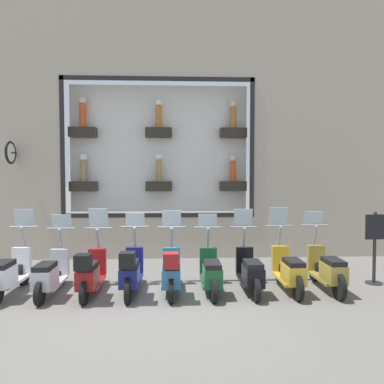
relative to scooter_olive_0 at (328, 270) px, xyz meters
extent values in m
plane|color=#66635E|center=(-0.24, 3.61, -0.43)|extent=(120.00, 120.00, 0.00)
cube|color=#ADA08E|center=(3.36, 3.61, 0.16)|extent=(0.40, 5.46, 1.19)
cube|color=black|center=(3.15, 3.61, 4.65)|extent=(0.04, 5.46, 0.12)
cube|color=black|center=(3.15, 3.61, 0.81)|extent=(0.04, 5.46, 0.12)
cube|color=black|center=(3.15, 0.94, 2.73)|extent=(0.04, 0.12, 3.96)
cube|color=black|center=(3.15, 6.28, 2.73)|extent=(0.04, 0.12, 3.96)
cube|color=silver|center=(3.71, 3.61, 2.73)|extent=(0.04, 5.22, 3.72)
cube|color=#28231E|center=(3.49, 1.43, 3.19)|extent=(0.36, 0.76, 0.28)
cylinder|color=#B26B2D|center=(3.49, 1.43, 3.63)|extent=(0.17, 0.17, 0.61)
sphere|color=beige|center=(3.49, 1.43, 4.04)|extent=(0.22, 0.22, 0.22)
cube|color=#28231E|center=(3.49, 3.61, 3.19)|extent=(0.36, 0.76, 0.28)
cylinder|color=#B26B2D|center=(3.49, 3.61, 3.64)|extent=(0.17, 0.17, 0.63)
sphere|color=white|center=(3.49, 3.61, 4.07)|extent=(0.23, 0.23, 0.23)
cube|color=#28231E|center=(3.49, 5.78, 3.19)|extent=(0.36, 0.76, 0.28)
cylinder|color=#CC4C23|center=(3.49, 5.78, 3.66)|extent=(0.18, 0.18, 0.66)
sphere|color=beige|center=(3.49, 5.78, 4.11)|extent=(0.24, 0.24, 0.24)
cube|color=#28231E|center=(3.49, 1.43, 1.63)|extent=(0.36, 0.76, 0.28)
cylinder|color=#CC4C23|center=(3.49, 1.43, 2.06)|extent=(0.16, 0.16, 0.58)
sphere|color=beige|center=(3.49, 1.43, 2.46)|extent=(0.21, 0.21, 0.21)
cube|color=#28231E|center=(3.49, 3.61, 1.63)|extent=(0.36, 0.76, 0.28)
cylinder|color=#9E7F4C|center=(3.49, 3.61, 2.08)|extent=(0.17, 0.17, 0.62)
sphere|color=white|center=(3.49, 3.61, 2.50)|extent=(0.22, 0.22, 0.22)
cube|color=#28231E|center=(3.49, 5.78, 1.63)|extent=(0.36, 0.76, 0.28)
cylinder|color=#9E7F4C|center=(3.49, 5.78, 2.07)|extent=(0.17, 0.17, 0.60)
sphere|color=white|center=(3.49, 5.78, 2.48)|extent=(0.22, 0.22, 0.22)
cylinder|color=black|center=(2.98, 7.55, 2.56)|extent=(0.35, 0.05, 0.05)
torus|color=black|center=(2.81, 7.55, 2.56)|extent=(0.63, 0.07, 0.63)
cylinder|color=white|center=(2.81, 7.55, 2.56)|extent=(0.51, 0.03, 0.51)
cylinder|color=black|center=(0.74, 0.00, -0.18)|extent=(0.52, 0.09, 0.52)
cylinder|color=black|center=(-0.55, 0.00, -0.18)|extent=(0.52, 0.09, 0.52)
cube|color=olive|center=(0.10, 0.00, -0.19)|extent=(1.02, 0.38, 0.06)
cube|color=olive|center=(-0.28, 0.00, 0.02)|extent=(0.61, 0.35, 0.36)
cube|color=black|center=(-0.28, 0.00, 0.25)|extent=(0.58, 0.31, 0.10)
cube|color=olive|center=(0.64, 0.00, 0.12)|extent=(0.12, 0.37, 0.56)
cylinder|color=gray|center=(0.71, 0.00, 0.62)|extent=(0.20, 0.06, 0.45)
cylinder|color=gray|center=(0.78, 0.00, 0.83)|extent=(0.04, 0.61, 0.04)
cube|color=silver|center=(0.82, 0.00, 0.99)|extent=(0.08, 0.42, 0.31)
cylinder|color=black|center=(0.75, 0.80, -0.18)|extent=(0.50, 0.09, 0.50)
cylinder|color=black|center=(-0.55, 0.80, -0.18)|extent=(0.50, 0.09, 0.50)
cube|color=gold|center=(0.10, 0.80, -0.20)|extent=(1.02, 0.38, 0.06)
cube|color=gold|center=(-0.28, 0.80, 0.01)|extent=(0.61, 0.35, 0.36)
cube|color=black|center=(-0.28, 0.80, 0.24)|extent=(0.58, 0.31, 0.10)
cube|color=gold|center=(0.64, 0.80, 0.11)|extent=(0.12, 0.37, 0.56)
cylinder|color=gray|center=(0.71, 0.80, 0.61)|extent=(0.20, 0.06, 0.45)
cylinder|color=gray|center=(0.78, 0.80, 0.82)|extent=(0.04, 0.61, 0.04)
cube|color=silver|center=(0.82, 0.80, 1.03)|extent=(0.10, 0.42, 0.42)
cylinder|color=black|center=(0.77, 1.61, -0.21)|extent=(0.45, 0.09, 0.45)
cylinder|color=black|center=(-0.57, 1.61, -0.21)|extent=(0.45, 0.09, 0.45)
cube|color=black|center=(0.10, 1.61, -0.22)|extent=(1.02, 0.38, 0.06)
cube|color=black|center=(-0.28, 1.61, -0.01)|extent=(0.61, 0.35, 0.36)
cube|color=black|center=(-0.28, 1.61, 0.22)|extent=(0.58, 0.31, 0.10)
cube|color=black|center=(0.64, 1.61, 0.09)|extent=(0.12, 0.37, 0.56)
cylinder|color=gray|center=(0.71, 1.61, 0.58)|extent=(0.20, 0.06, 0.45)
cylinder|color=gray|center=(0.78, 1.61, 0.80)|extent=(0.04, 0.61, 0.04)
cube|color=silver|center=(0.82, 1.61, 1.00)|extent=(0.10, 0.42, 0.41)
cylinder|color=black|center=(0.77, 2.41, -0.21)|extent=(0.45, 0.09, 0.45)
cylinder|color=black|center=(-0.57, 2.41, -0.21)|extent=(0.45, 0.09, 0.45)
cube|color=#19512D|center=(0.10, 2.41, -0.22)|extent=(1.02, 0.38, 0.06)
cube|color=#19512D|center=(-0.28, 2.41, -0.01)|extent=(0.61, 0.35, 0.36)
cube|color=black|center=(-0.28, 2.41, 0.22)|extent=(0.58, 0.31, 0.10)
cube|color=#19512D|center=(0.64, 2.41, 0.09)|extent=(0.12, 0.37, 0.56)
cylinder|color=gray|center=(0.71, 2.41, 0.58)|extent=(0.20, 0.06, 0.45)
cylinder|color=gray|center=(0.78, 2.41, 0.80)|extent=(0.04, 0.60, 0.04)
cube|color=silver|center=(0.82, 2.41, 0.95)|extent=(0.08, 0.42, 0.30)
cylinder|color=black|center=(0.76, 3.22, -0.20)|extent=(0.47, 0.09, 0.47)
cylinder|color=black|center=(-0.57, 3.22, -0.20)|extent=(0.47, 0.09, 0.47)
cube|color=teal|center=(0.10, 3.22, -0.21)|extent=(1.02, 0.39, 0.06)
cube|color=teal|center=(-0.28, 3.22, 0.00)|extent=(0.61, 0.35, 0.36)
cube|color=black|center=(-0.28, 3.22, 0.23)|extent=(0.58, 0.31, 0.10)
cube|color=teal|center=(0.64, 3.22, 0.10)|extent=(0.12, 0.37, 0.56)
cylinder|color=gray|center=(0.71, 3.22, 0.59)|extent=(0.20, 0.06, 0.45)
cylinder|color=gray|center=(0.78, 3.22, 0.81)|extent=(0.04, 0.60, 0.04)
cube|color=silver|center=(0.82, 3.22, 0.99)|extent=(0.09, 0.42, 0.37)
cube|color=maroon|center=(-0.61, 3.22, 0.39)|extent=(0.28, 0.28, 0.28)
cylinder|color=black|center=(0.75, 4.02, -0.18)|extent=(0.50, 0.09, 0.50)
cylinder|color=black|center=(-0.55, 4.02, -0.18)|extent=(0.50, 0.09, 0.50)
cube|color=navy|center=(0.10, 4.02, -0.20)|extent=(1.02, 0.39, 0.06)
cube|color=navy|center=(-0.28, 4.02, 0.01)|extent=(0.61, 0.35, 0.36)
cube|color=black|center=(-0.28, 4.02, 0.24)|extent=(0.58, 0.31, 0.10)
cube|color=navy|center=(0.64, 4.02, 0.11)|extent=(0.12, 0.37, 0.56)
cylinder|color=gray|center=(0.71, 4.02, 0.61)|extent=(0.20, 0.06, 0.45)
cylinder|color=gray|center=(0.78, 4.02, 0.82)|extent=(0.04, 0.60, 0.04)
cube|color=silver|center=(0.82, 4.02, 0.98)|extent=(0.08, 0.42, 0.31)
cube|color=black|center=(-0.60, 4.02, 0.40)|extent=(0.28, 0.28, 0.28)
cylinder|color=black|center=(0.77, 4.83, -0.21)|extent=(0.44, 0.09, 0.44)
cylinder|color=black|center=(-0.58, 4.83, -0.21)|extent=(0.44, 0.09, 0.44)
cube|color=maroon|center=(0.10, 4.83, -0.22)|extent=(1.02, 0.38, 0.06)
cube|color=maroon|center=(-0.28, 4.83, -0.01)|extent=(0.61, 0.35, 0.36)
cube|color=black|center=(-0.28, 4.83, 0.22)|extent=(0.58, 0.31, 0.10)
cube|color=maroon|center=(0.64, 4.83, 0.09)|extent=(0.12, 0.37, 0.56)
cylinder|color=gray|center=(0.71, 4.83, 0.58)|extent=(0.20, 0.06, 0.45)
cylinder|color=gray|center=(0.78, 4.83, 0.79)|extent=(0.04, 0.60, 0.04)
cube|color=silver|center=(0.82, 4.83, 1.02)|extent=(0.11, 0.42, 0.44)
cube|color=black|center=(-0.62, 4.83, 0.38)|extent=(0.28, 0.28, 0.28)
cylinder|color=black|center=(0.77, 5.63, -0.21)|extent=(0.44, 0.09, 0.44)
cylinder|color=black|center=(-0.58, 5.63, -0.21)|extent=(0.44, 0.09, 0.44)
cube|color=#B7BCC6|center=(0.10, 5.63, -0.22)|extent=(1.02, 0.38, 0.06)
cube|color=#B7BCC6|center=(-0.28, 5.63, -0.01)|extent=(0.61, 0.35, 0.36)
cube|color=black|center=(-0.28, 5.63, 0.22)|extent=(0.58, 0.31, 0.10)
cube|color=#B7BCC6|center=(0.64, 5.63, 0.09)|extent=(0.12, 0.37, 0.56)
cylinder|color=gray|center=(0.71, 5.63, 0.58)|extent=(0.20, 0.06, 0.45)
cylinder|color=gray|center=(0.78, 5.63, 0.79)|extent=(0.04, 0.61, 0.04)
cube|color=silver|center=(0.82, 5.63, 0.95)|extent=(0.08, 0.42, 0.31)
cylinder|color=black|center=(0.73, 6.44, -0.17)|extent=(0.54, 0.09, 0.54)
cube|color=silver|center=(0.10, 6.44, -0.18)|extent=(1.02, 0.38, 0.06)
cube|color=silver|center=(-0.28, 6.44, 0.03)|extent=(0.61, 0.35, 0.36)
cube|color=black|center=(-0.28, 6.44, 0.26)|extent=(0.58, 0.31, 0.10)
cube|color=silver|center=(0.64, 6.44, 0.13)|extent=(0.12, 0.37, 0.56)
cylinder|color=gray|center=(0.71, 6.44, 0.62)|extent=(0.20, 0.06, 0.45)
cylinder|color=gray|center=(0.78, 6.44, 0.84)|extent=(0.04, 0.61, 0.04)
cube|color=silver|center=(0.82, 6.44, 1.03)|extent=(0.10, 0.42, 0.38)
cylinder|color=#232326|center=(0.49, -1.25, -0.42)|extent=(0.36, 0.36, 0.02)
cylinder|color=#232326|center=(0.49, -1.25, 0.36)|extent=(0.07, 0.07, 1.59)
cube|color=black|center=(0.47, -1.25, 0.83)|extent=(0.03, 0.45, 0.55)
camera|label=1|loc=(-7.48, 3.15, 1.98)|focal=35.00mm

